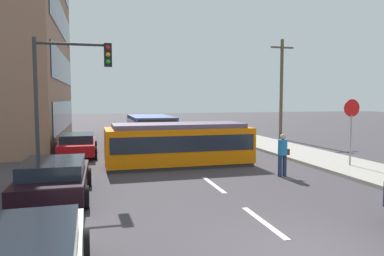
{
  "coord_description": "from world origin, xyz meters",
  "views": [
    {
      "loc": [
        -3.88,
        -6.03,
        3.04
      ],
      "look_at": [
        0.15,
        9.64,
        1.73
      ],
      "focal_mm": 34.0,
      "sensor_mm": 36.0,
      "label": 1
    }
  ],
  "objects_px": {
    "city_bus": "(151,129)",
    "utility_pole_mid": "(281,87)",
    "pedestrian_crossing": "(283,152)",
    "stop_sign": "(351,118)",
    "parked_sedan_mid": "(54,178)",
    "traffic_light_mast": "(67,83)",
    "streetcar_tram": "(179,144)",
    "parked_sedan_far": "(78,144)"
  },
  "relations": [
    {
      "from": "utility_pole_mid",
      "to": "parked_sedan_mid",
      "type": "bearing_deg",
      "value": -138.1
    },
    {
      "from": "streetcar_tram",
      "to": "parked_sedan_far",
      "type": "height_order",
      "value": "streetcar_tram"
    },
    {
      "from": "city_bus",
      "to": "utility_pole_mid",
      "type": "distance_m",
      "value": 10.51
    },
    {
      "from": "streetcar_tram",
      "to": "utility_pole_mid",
      "type": "height_order",
      "value": "utility_pole_mid"
    },
    {
      "from": "traffic_light_mast",
      "to": "parked_sedan_mid",
      "type": "bearing_deg",
      "value": -97.02
    },
    {
      "from": "stop_sign",
      "to": "parked_sedan_far",
      "type": "bearing_deg",
      "value": 150.85
    },
    {
      "from": "streetcar_tram",
      "to": "city_bus",
      "type": "bearing_deg",
      "value": 92.41
    },
    {
      "from": "parked_sedan_mid",
      "to": "stop_sign",
      "type": "distance_m",
      "value": 12.22
    },
    {
      "from": "pedestrian_crossing",
      "to": "parked_sedan_far",
      "type": "xyz_separation_m",
      "value": [
        -8.05,
        7.33,
        -0.32
      ]
    },
    {
      "from": "parked_sedan_far",
      "to": "stop_sign",
      "type": "xyz_separation_m",
      "value": [
        11.74,
        -6.55,
        1.57
      ]
    },
    {
      "from": "stop_sign",
      "to": "utility_pole_mid",
      "type": "distance_m",
      "value": 11.59
    },
    {
      "from": "parked_sedan_mid",
      "to": "parked_sedan_far",
      "type": "bearing_deg",
      "value": 88.42
    },
    {
      "from": "city_bus",
      "to": "traffic_light_mast",
      "type": "xyz_separation_m",
      "value": [
        -4.3,
        -9.37,
        2.5
      ]
    },
    {
      "from": "parked_sedan_mid",
      "to": "parked_sedan_far",
      "type": "distance_m",
      "value": 8.46
    },
    {
      "from": "streetcar_tram",
      "to": "stop_sign",
      "type": "bearing_deg",
      "value": -19.97
    },
    {
      "from": "streetcar_tram",
      "to": "parked_sedan_far",
      "type": "xyz_separation_m",
      "value": [
        -4.62,
        3.96,
        -0.37
      ]
    },
    {
      "from": "streetcar_tram",
      "to": "traffic_light_mast",
      "type": "height_order",
      "value": "traffic_light_mast"
    },
    {
      "from": "pedestrian_crossing",
      "to": "stop_sign",
      "type": "distance_m",
      "value": 3.97
    },
    {
      "from": "stop_sign",
      "to": "city_bus",
      "type": "bearing_deg",
      "value": 127.65
    },
    {
      "from": "parked_sedan_far",
      "to": "traffic_light_mast",
      "type": "distance_m",
      "value": 6.98
    },
    {
      "from": "parked_sedan_far",
      "to": "utility_pole_mid",
      "type": "height_order",
      "value": "utility_pole_mid"
    },
    {
      "from": "parked_sedan_mid",
      "to": "traffic_light_mast",
      "type": "bearing_deg",
      "value": 82.98
    },
    {
      "from": "parked_sedan_far",
      "to": "parked_sedan_mid",
      "type": "bearing_deg",
      "value": -91.58
    },
    {
      "from": "streetcar_tram",
      "to": "stop_sign",
      "type": "relative_size",
      "value": 2.28
    },
    {
      "from": "streetcar_tram",
      "to": "stop_sign",
      "type": "xyz_separation_m",
      "value": [
        7.11,
        -2.58,
        1.2
      ]
    },
    {
      "from": "streetcar_tram",
      "to": "utility_pole_mid",
      "type": "xyz_separation_m",
      "value": [
        9.72,
        8.59,
        2.89
      ]
    },
    {
      "from": "pedestrian_crossing",
      "to": "traffic_light_mast",
      "type": "relative_size",
      "value": 0.32
    },
    {
      "from": "pedestrian_crossing",
      "to": "traffic_light_mast",
      "type": "bearing_deg",
      "value": 172.75
    },
    {
      "from": "city_bus",
      "to": "utility_pole_mid",
      "type": "height_order",
      "value": "utility_pole_mid"
    },
    {
      "from": "city_bus",
      "to": "parked_sedan_far",
      "type": "xyz_separation_m",
      "value": [
        -4.33,
        -3.06,
        -0.48
      ]
    },
    {
      "from": "streetcar_tram",
      "to": "parked_sedan_far",
      "type": "relative_size",
      "value": 1.45
    },
    {
      "from": "city_bus",
      "to": "pedestrian_crossing",
      "type": "distance_m",
      "value": 11.03
    },
    {
      "from": "utility_pole_mid",
      "to": "city_bus",
      "type": "bearing_deg",
      "value": -171.12
    },
    {
      "from": "pedestrian_crossing",
      "to": "parked_sedan_far",
      "type": "distance_m",
      "value": 10.89
    },
    {
      "from": "city_bus",
      "to": "stop_sign",
      "type": "xyz_separation_m",
      "value": [
        7.41,
        -9.61,
        1.09
      ]
    },
    {
      "from": "parked_sedan_mid",
      "to": "parked_sedan_far",
      "type": "height_order",
      "value": "same"
    },
    {
      "from": "pedestrian_crossing",
      "to": "stop_sign",
      "type": "bearing_deg",
      "value": 11.95
    },
    {
      "from": "streetcar_tram",
      "to": "parked_sedan_mid",
      "type": "relative_size",
      "value": 1.47
    },
    {
      "from": "parked_sedan_mid",
      "to": "stop_sign",
      "type": "bearing_deg",
      "value": 9.06
    },
    {
      "from": "pedestrian_crossing",
      "to": "stop_sign",
      "type": "xyz_separation_m",
      "value": [
        3.69,
        0.78,
        1.25
      ]
    },
    {
      "from": "city_bus",
      "to": "parked_sedan_mid",
      "type": "distance_m",
      "value": 12.4
    },
    {
      "from": "streetcar_tram",
      "to": "pedestrian_crossing",
      "type": "distance_m",
      "value": 4.8
    }
  ]
}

